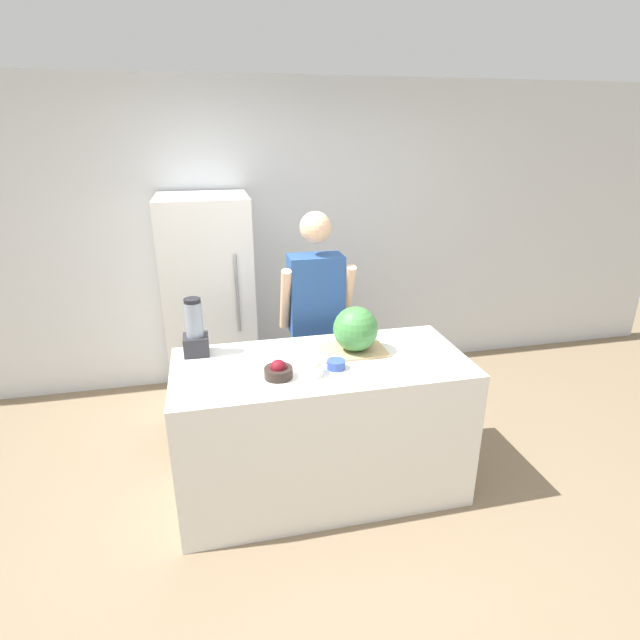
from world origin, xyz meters
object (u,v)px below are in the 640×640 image
Objects in this scene: refrigerator at (210,303)px; bowl_cherries at (278,371)px; person at (316,323)px; blender at (195,332)px; bowl_small_blue at (336,364)px; bowl_cream at (312,367)px; watermelon at (356,329)px.

refrigerator is 1.53m from bowl_cherries.
person is 0.96m from blender.
refrigerator is at bearing 84.81° from blender.
refrigerator is at bearing 115.24° from bowl_small_blue.
bowl_cream is 0.37× the size of blender.
bowl_cherries is 1.50× the size of bowl_small_blue.
person is 0.64m from watermelon.
bowl_cherries is at bearing -155.43° from watermelon.
bowl_cream is (0.54, -1.50, 0.08)m from refrigerator.
person is (0.74, -0.65, 0.01)m from refrigerator.
bowl_small_blue is (-0.06, -0.80, 0.06)m from person.
watermelon is 1.73× the size of bowl_cherries.
watermelon is 2.08× the size of bowl_cream.
bowl_small_blue is (-0.17, -0.20, -0.13)m from watermelon.
refrigerator reaches higher than blender.
bowl_cherries is at bearing -43.47° from blender.
bowl_cherries is (-0.51, -0.23, -0.11)m from watermelon.
person is 0.81m from bowl_small_blue.
person is 12.66× the size of bowl_cream.
bowl_cherries and bowl_cream have the same top height.
refrigerator is 1.59m from bowl_cream.
watermelon is (0.12, -0.60, 0.18)m from person.
bowl_cream is (0.19, -0.01, 0.00)m from bowl_cherries.
bowl_cherries is (0.35, -1.49, 0.08)m from refrigerator.
bowl_cream is (-0.21, -0.85, 0.08)m from person.
person is 0.93m from bowl_cherries.
refrigerator is 16.11× the size of bowl_small_blue.
watermelon reaches higher than bowl_small_blue.
bowl_cream is at bearing -70.32° from refrigerator.
person is at bearing 76.18° from bowl_cream.
bowl_cream is 1.24× the size of bowl_small_blue.
bowl_cherries is at bearing -115.34° from person.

